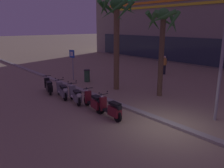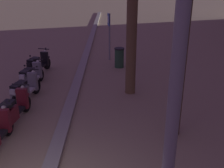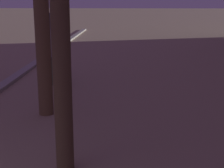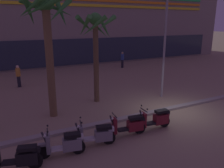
# 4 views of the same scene
# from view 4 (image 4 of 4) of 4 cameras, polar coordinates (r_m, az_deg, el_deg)

# --- Properties ---
(ground_plane) EXTENTS (200.00, 200.00, 0.00)m
(ground_plane) POSITION_cam_4_polar(r_m,az_deg,el_deg) (12.93, 15.28, -6.56)
(ground_plane) COLOR #9E896B
(curb_strip) EXTENTS (60.00, 0.36, 0.12)m
(curb_strip) POSITION_cam_4_polar(r_m,az_deg,el_deg) (13.08, 14.57, -5.97)
(curb_strip) COLOR gray
(curb_strip) RESTS_ON ground
(mall_facade_backdrop) EXTENTS (46.40, 15.27, 13.95)m
(mall_facade_backdrop) POSITION_cam_4_polar(r_m,az_deg,el_deg) (32.06, -17.08, 18.70)
(mall_facade_backdrop) COLOR gray
(mall_facade_backdrop) RESTS_ON ground
(scooter_black_lead_nearest) EXTENTS (1.80, 0.78, 1.04)m
(scooter_black_lead_nearest) POSITION_cam_4_polar(r_m,az_deg,el_deg) (8.28, -22.61, -16.81)
(scooter_black_lead_nearest) COLOR black
(scooter_black_lead_nearest) RESTS_ON ground
(scooter_grey_mid_centre) EXTENTS (1.73, 0.68, 1.17)m
(scooter_grey_mid_centre) POSITION_cam_4_polar(r_m,az_deg,el_deg) (8.58, -11.82, -14.64)
(scooter_grey_mid_centre) COLOR black
(scooter_grey_mid_centre) RESTS_ON ground
(scooter_grey_last_in_row) EXTENTS (1.76, 0.73, 1.17)m
(scooter_grey_last_in_row) POSITION_cam_4_polar(r_m,az_deg,el_deg) (9.05, -3.96, -12.73)
(scooter_grey_last_in_row) COLOR black
(scooter_grey_last_in_row) RESTS_ON ground
(scooter_maroon_far_back) EXTENTS (1.86, 0.62, 1.04)m
(scooter_maroon_far_back) POSITION_cam_4_polar(r_m,az_deg,el_deg) (9.79, 4.24, -10.44)
(scooter_maroon_far_back) COLOR black
(scooter_maroon_far_back) RESTS_ON ground
(scooter_maroon_mid_rear) EXTENTS (1.85, 0.56, 1.17)m
(scooter_maroon_mid_rear) POSITION_cam_4_polar(r_m,az_deg,el_deg) (10.50, 10.93, -8.75)
(scooter_maroon_mid_rear) COLOR black
(scooter_maroon_mid_rear) RESTS_ON ground
(palm_tree_far_corner) EXTENTS (2.28, 2.34, 5.23)m
(palm_tree_far_corner) POSITION_cam_4_polar(r_m,az_deg,el_deg) (13.22, -4.15, 12.07)
(palm_tree_far_corner) COLOR brown
(palm_tree_far_corner) RESTS_ON ground
(palm_tree_near_sign) EXTENTS (2.66, 2.64, 6.02)m
(palm_tree_near_sign) POSITION_cam_4_polar(r_m,az_deg,el_deg) (11.34, -16.08, 13.85)
(palm_tree_near_sign) COLOR brown
(palm_tree_near_sign) RESTS_ON ground
(pedestrian_by_palm_tree) EXTENTS (0.34, 0.46, 1.65)m
(pedestrian_by_palm_tree) POSITION_cam_4_polar(r_m,az_deg,el_deg) (18.18, -22.55, 1.98)
(pedestrian_by_palm_tree) COLOR black
(pedestrian_by_palm_tree) RESTS_ON ground
(pedestrian_window_shopping) EXTENTS (0.34, 0.34, 1.69)m
(pedestrian_window_shopping) POSITION_cam_4_polar(r_m,az_deg,el_deg) (24.17, 2.64, 6.21)
(pedestrian_window_shopping) COLOR black
(pedestrian_window_shopping) RESTS_ON ground
(street_lamp) EXTENTS (0.36, 0.36, 6.81)m
(street_lamp) POSITION_cam_4_polar(r_m,az_deg,el_deg) (14.44, 13.31, 12.69)
(street_lamp) COLOR #939399
(street_lamp) RESTS_ON ground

